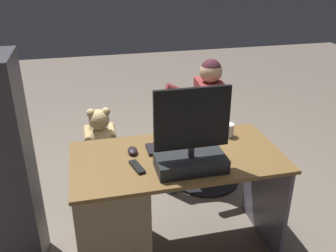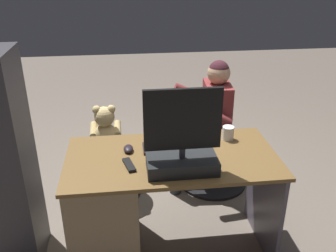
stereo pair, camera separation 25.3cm
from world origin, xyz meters
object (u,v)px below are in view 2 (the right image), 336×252
at_px(computer_mouse, 128,149).
at_px(monitor, 182,148).
at_px(cup, 228,133).
at_px(visitor_chair, 214,158).
at_px(keyboard, 176,147).
at_px(office_chair_teddy, 108,166).
at_px(person, 206,116).
at_px(desk, 120,205).
at_px(tv_remote, 129,165).
at_px(teddy_bear, 105,128).

bearing_deg(computer_mouse, monitor, 138.85).
distance_m(cup, visitor_chair, 0.78).
relative_size(keyboard, office_chair_teddy, 0.82).
bearing_deg(monitor, person, -110.68).
relative_size(monitor, visitor_chair, 0.84).
xyz_separation_m(desk, person, (-0.72, -0.75, 0.26)).
relative_size(tv_remote, visitor_chair, 0.26).
bearing_deg(visitor_chair, tv_remote, 49.10).
xyz_separation_m(keyboard, visitor_chair, (-0.43, -0.66, -0.49)).
relative_size(monitor, person, 0.45).
relative_size(monitor, cup, 5.46).
distance_m(cup, tv_remote, 0.72).
distance_m(computer_mouse, office_chair_teddy, 0.77).
distance_m(cup, teddy_bear, 0.99).
xyz_separation_m(office_chair_teddy, person, (-0.81, -0.06, 0.38)).
distance_m(teddy_bear, person, 0.82).
bearing_deg(office_chair_teddy, desk, 97.99).
bearing_deg(visitor_chair, monitor, 64.99).
relative_size(keyboard, cup, 4.63).
distance_m(tv_remote, visitor_chair, 1.21).
xyz_separation_m(computer_mouse, office_chair_teddy, (0.17, -0.59, -0.47)).
relative_size(tv_remote, office_chair_teddy, 0.29).
bearing_deg(cup, keyboard, 13.20).
xyz_separation_m(office_chair_teddy, teddy_bear, (0.00, -0.01, 0.35)).
bearing_deg(visitor_chair, computer_mouse, 42.12).
relative_size(cup, tv_remote, 0.60).
xyz_separation_m(teddy_bear, person, (-0.81, -0.05, 0.04)).
bearing_deg(keyboard, office_chair_teddy, -51.15).
distance_m(monitor, visitor_chair, 1.19).
bearing_deg(visitor_chair, teddy_bear, 3.67).
height_order(office_chair_teddy, teddy_bear, teddy_bear).
height_order(keyboard, tv_remote, keyboard).
xyz_separation_m(desk, visitor_chair, (-0.80, -0.75, -0.14)).
relative_size(keyboard, teddy_bear, 1.19).
relative_size(cup, teddy_bear, 0.26).
distance_m(computer_mouse, cup, 0.67).
relative_size(monitor, tv_remote, 3.30).
bearing_deg(teddy_bear, person, -176.41).
relative_size(desk, keyboard, 3.09).
height_order(keyboard, person, person).
bearing_deg(cup, visitor_chair, -96.48).
bearing_deg(cup, computer_mouse, 7.56).
relative_size(computer_mouse, visitor_chair, 0.16).
height_order(teddy_bear, person, person).
bearing_deg(teddy_bear, tv_remote, 102.22).
distance_m(desk, cup, 0.85).
bearing_deg(keyboard, desk, 14.51).
relative_size(visitor_chair, person, 0.53).
height_order(tv_remote, teddy_bear, teddy_bear).
xyz_separation_m(visitor_chair, person, (0.08, 0.01, 0.40)).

